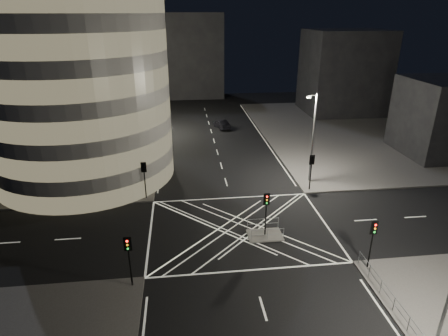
{
  "coord_description": "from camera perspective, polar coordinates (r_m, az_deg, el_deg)",
  "views": [
    {
      "loc": [
        -4.82,
        -28.76,
        18.11
      ],
      "look_at": [
        -0.58,
        7.09,
        3.0
      ],
      "focal_mm": 30.0,
      "sensor_mm": 36.0,
      "label": 1
    }
  ],
  "objects": [
    {
      "name": "traffic_signal_island",
      "position": [
        31.95,
        6.45,
        -5.85
      ],
      "size": [
        0.55,
        0.22,
        4.0
      ],
      "color": "black",
      "rests_on": "central_island"
    },
    {
      "name": "office_tower_curved",
      "position": [
        50.39,
        -25.97,
        14.32
      ],
      "size": [
        30.0,
        29.0,
        27.2
      ],
      "color": "gray",
      "rests_on": "sidewalk_far_left"
    },
    {
      "name": "railing_island_north",
      "position": [
        33.81,
        5.95,
        -8.42
      ],
      "size": [
        2.8,
        0.06,
        1.1
      ],
      "primitive_type": "cube",
      "color": "slate",
      "rests_on": "central_island"
    },
    {
      "name": "traffic_signal_fl",
      "position": [
        38.88,
        -12.07,
        -0.83
      ],
      "size": [
        0.55,
        0.22,
        4.0
      ],
      "color": "black",
      "rests_on": "sidewalk_far_left"
    },
    {
      "name": "sedan",
      "position": [
        63.16,
        -0.42,
        6.72
      ],
      "size": [
        2.76,
        4.57,
        1.42
      ],
      "primitive_type": "imported",
      "rotation": [
        0.0,
        0.0,
        3.45
      ],
      "color": "black",
      "rests_on": "ground"
    },
    {
      "name": "ground",
      "position": [
        34.33,
        2.38,
        -9.15
      ],
      "size": [
        120.0,
        120.0,
        0.0
      ],
      "primitive_type": "plane",
      "color": "black",
      "rests_on": "ground"
    },
    {
      "name": "building_right_near",
      "position": [
        58.17,
        30.51,
        6.7
      ],
      "size": [
        10.0,
        10.0,
        10.0
      ],
      "primitive_type": "cube",
      "color": "black",
      "rests_on": "sidewalk_far_right"
    },
    {
      "name": "street_lamp_right_far",
      "position": [
        42.28,
        13.35,
        4.79
      ],
      "size": [
        1.25,
        0.25,
        10.0
      ],
      "color": "slate",
      "rests_on": "sidewalk_far_right"
    },
    {
      "name": "tree_c",
      "position": [
        51.96,
        -12.85,
        6.73
      ],
      "size": [
        4.23,
        4.23,
        6.6
      ],
      "color": "black",
      "rests_on": "sidewalk_far_left"
    },
    {
      "name": "street_lamp_left_near",
      "position": [
        42.91,
        -12.66,
        5.12
      ],
      "size": [
        1.25,
        0.25,
        10.0
      ],
      "color": "slate",
      "rests_on": "sidewalk_far_left"
    },
    {
      "name": "railing_island_south",
      "position": [
        32.32,
        6.64,
        -10.06
      ],
      "size": [
        2.8,
        0.06,
        1.1
      ],
      "primitive_type": "cube",
      "color": "slate",
      "rests_on": "central_island"
    },
    {
      "name": "building_far_end",
      "position": [
        87.24,
        -6.43,
        16.59
      ],
      "size": [
        18.0,
        8.0,
        18.0
      ],
      "primitive_type": "cube",
      "color": "black",
      "rests_on": "ground"
    },
    {
      "name": "tree_d",
      "position": [
        57.42,
        -12.43,
        9.64
      ],
      "size": [
        4.72,
        4.72,
        8.21
      ],
      "color": "black",
      "rests_on": "sidewalk_far_left"
    },
    {
      "name": "traffic_signal_fr",
      "position": [
        41.0,
        13.18,
        0.33
      ],
      "size": [
        0.55,
        0.22,
        4.0
      ],
      "color": "black",
      "rests_on": "sidewalk_far_right"
    },
    {
      "name": "tree_a",
      "position": [
        40.54,
        -14.4,
        2.36
      ],
      "size": [
        3.98,
        3.98,
        6.65
      ],
      "color": "black",
      "rests_on": "sidewalk_far_left"
    },
    {
      "name": "sidewalk_far_right",
      "position": [
        67.66,
        23.67,
        5.32
      ],
      "size": [
        42.0,
        42.0,
        0.15
      ],
      "primitive_type": "cube",
      "color": "#4B4846",
      "rests_on": "ground"
    },
    {
      "name": "traffic_signal_nl",
      "position": [
        27.01,
        -14.34,
        -12.35
      ],
      "size": [
        0.55,
        0.22,
        4.0
      ],
      "color": "black",
      "rests_on": "sidewalk_near_left"
    },
    {
      "name": "street_lamp_left_far",
      "position": [
        60.27,
        -11.16,
        10.26
      ],
      "size": [
        1.25,
        0.25,
        10.0
      ],
      "color": "slate",
      "rests_on": "sidewalk_far_left"
    },
    {
      "name": "office_block_rear",
      "position": [
        73.15,
        -21.12,
        15.82
      ],
      "size": [
        24.0,
        16.0,
        22.0
      ],
      "primitive_type": "cube",
      "color": "gray",
      "rests_on": "sidewalk_far_left"
    },
    {
      "name": "central_island",
      "position": [
        33.39,
        6.24,
        -10.13
      ],
      "size": [
        3.0,
        2.0,
        0.15
      ],
      "primitive_type": "cube",
      "color": "slate",
      "rests_on": "ground"
    },
    {
      "name": "tree_e",
      "position": [
        63.43,
        -11.91,
        10.17
      ],
      "size": [
        4.55,
        4.55,
        7.33
      ],
      "color": "black",
      "rests_on": "sidewalk_far_left"
    },
    {
      "name": "traffic_signal_nr",
      "position": [
        29.98,
        21.73,
        -9.56
      ],
      "size": [
        0.55,
        0.22,
        4.0
      ],
      "color": "black",
      "rests_on": "sidewalk_near_right"
    },
    {
      "name": "railing_near_right",
      "position": [
        27.41,
        25.37,
        -19.39
      ],
      "size": [
        0.06,
        11.7,
        1.1
      ],
      "primitive_type": "cube",
      "color": "slate",
      "rests_on": "sidewalk_near_right"
    },
    {
      "name": "tree_b",
      "position": [
        46.09,
        -13.58,
        5.3
      ],
      "size": [
        5.09,
        5.09,
        7.6
      ],
      "color": "black",
      "rests_on": "sidewalk_far_left"
    },
    {
      "name": "building_right_far",
      "position": [
        76.08,
        17.76,
        13.78
      ],
      "size": [
        14.0,
        12.0,
        15.0
      ],
      "primitive_type": "cube",
      "color": "black",
      "rests_on": "sidewalk_far_right"
    },
    {
      "name": "sidewalk_far_left",
      "position": [
        63.4,
        -28.86,
        3.3
      ],
      "size": [
        42.0,
        42.0,
        0.15
      ],
      "primitive_type": "cube",
      "color": "#4B4846",
      "rests_on": "ground"
    }
  ]
}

